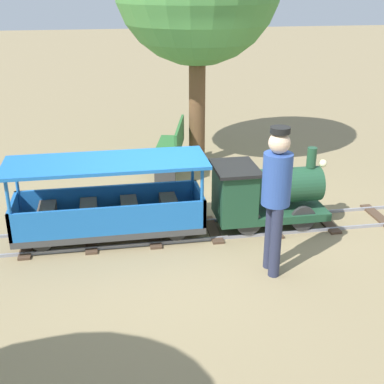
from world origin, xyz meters
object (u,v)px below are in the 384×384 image
locomotive (264,192)px  park_bench (172,148)px  passenger_car (109,207)px  conductor_person (276,190)px

locomotive → park_bench: bearing=-158.5°
passenger_car → park_bench: bearing=154.3°
passenger_car → park_bench: passenger_car is taller
passenger_car → park_bench: 2.45m
locomotive → passenger_car: bearing=-90.0°
conductor_person → locomotive: bearing=167.9°
conductor_person → park_bench: bearing=-168.8°
locomotive → park_bench: 2.37m
locomotive → conductor_person: bearing=-12.1°
passenger_car → conductor_person: 2.08m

